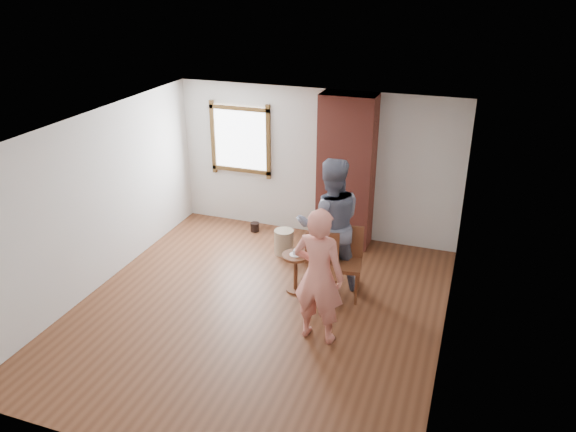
# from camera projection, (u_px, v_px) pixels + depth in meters

# --- Properties ---
(ground) EXTENTS (5.50, 5.50, 0.00)m
(ground) POSITION_uv_depth(u_px,v_px,m) (257.00, 311.00, 7.86)
(ground) COLOR brown
(ground) RESTS_ON ground
(room_shell) EXTENTS (5.04, 5.52, 2.62)m
(room_shell) POSITION_uv_depth(u_px,v_px,m) (267.00, 175.00, 7.66)
(room_shell) COLOR silver
(room_shell) RESTS_ON ground
(brick_chimney) EXTENTS (0.90, 0.50, 2.60)m
(brick_chimney) POSITION_uv_depth(u_px,v_px,m) (346.00, 172.00, 9.30)
(brick_chimney) COLOR #984236
(brick_chimney) RESTS_ON ground
(stoneware_crock) EXTENTS (0.43, 0.43, 0.42)m
(stoneware_crock) POSITION_uv_depth(u_px,v_px,m) (284.00, 242.00, 9.37)
(stoneware_crock) COLOR tan
(stoneware_crock) RESTS_ON ground
(dark_pot) EXTENTS (0.19, 0.19, 0.16)m
(dark_pot) POSITION_uv_depth(u_px,v_px,m) (255.00, 227.00, 10.21)
(dark_pot) COLOR black
(dark_pot) RESTS_ON ground
(dining_chair_left) EXTENTS (0.57, 0.57, 1.03)m
(dining_chair_left) POSITION_uv_depth(u_px,v_px,m) (321.00, 266.00, 7.86)
(dining_chair_left) COLOR brown
(dining_chair_left) RESTS_ON ground
(dining_chair_right) EXTENTS (0.55, 0.55, 1.03)m
(dining_chair_right) POSITION_uv_depth(u_px,v_px,m) (345.00, 258.00, 8.07)
(dining_chair_right) COLOR brown
(dining_chair_right) RESTS_ON ground
(side_table) EXTENTS (0.40, 0.40, 0.60)m
(side_table) POSITION_uv_depth(u_px,v_px,m) (296.00, 267.00, 8.20)
(side_table) COLOR brown
(side_table) RESTS_ON ground
(cake_plate) EXTENTS (0.18, 0.18, 0.01)m
(cake_plate) POSITION_uv_depth(u_px,v_px,m) (296.00, 254.00, 8.12)
(cake_plate) COLOR white
(cake_plate) RESTS_ON side_table
(cake_slice) EXTENTS (0.08, 0.07, 0.06)m
(cake_slice) POSITION_uv_depth(u_px,v_px,m) (296.00, 252.00, 8.10)
(cake_slice) COLOR white
(cake_slice) RESTS_ON cake_plate
(man) EXTENTS (1.20, 1.09, 2.01)m
(man) POSITION_uv_depth(u_px,v_px,m) (330.00, 224.00, 8.12)
(man) COLOR #121734
(man) RESTS_ON ground
(person_pink) EXTENTS (0.70, 0.50, 1.82)m
(person_pink) POSITION_uv_depth(u_px,v_px,m) (319.00, 276.00, 6.95)
(person_pink) COLOR #E88474
(person_pink) RESTS_ON ground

